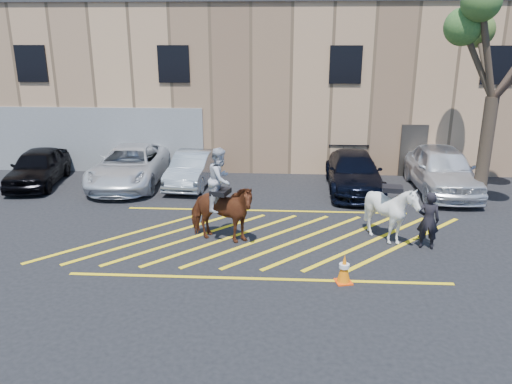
# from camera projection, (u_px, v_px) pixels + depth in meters

# --- Properties ---
(ground) EXTENTS (90.00, 90.00, 0.00)m
(ground) POSITION_uv_depth(u_px,v_px,m) (263.00, 235.00, 14.96)
(ground) COLOR black
(ground) RESTS_ON ground
(car_black_suv) EXTENTS (2.25, 4.40, 1.44)m
(car_black_suv) POSITION_uv_depth(u_px,v_px,m) (38.00, 167.00, 19.88)
(car_black_suv) COLOR black
(car_black_suv) RESTS_ON ground
(car_white_pickup) EXTENTS (2.64, 5.48, 1.50)m
(car_white_pickup) POSITION_uv_depth(u_px,v_px,m) (130.00, 166.00, 19.91)
(car_white_pickup) COLOR silver
(car_white_pickup) RESTS_ON ground
(car_silver_sedan) EXTENTS (1.70, 4.09, 1.32)m
(car_silver_sedan) POSITION_uv_depth(u_px,v_px,m) (193.00, 168.00, 19.88)
(car_silver_sedan) COLOR #959CA3
(car_silver_sedan) RESTS_ON ground
(car_blue_suv) EXTENTS (2.06, 4.90, 1.41)m
(car_blue_suv) POSITION_uv_depth(u_px,v_px,m) (354.00, 172.00, 19.16)
(car_blue_suv) COLOR black
(car_blue_suv) RESTS_ON ground
(car_white_suv) EXTENTS (2.12, 5.15, 1.75)m
(car_white_suv) POSITION_uv_depth(u_px,v_px,m) (442.00, 169.00, 18.95)
(car_white_suv) COLOR silver
(car_white_suv) RESTS_ON ground
(handler) EXTENTS (0.66, 0.49, 1.65)m
(handler) POSITION_uv_depth(u_px,v_px,m) (428.00, 220.00, 13.85)
(handler) COLOR black
(handler) RESTS_ON ground
(warehouse) EXTENTS (32.42, 10.20, 7.30)m
(warehouse) POSITION_uv_depth(u_px,v_px,m) (274.00, 78.00, 25.28)
(warehouse) COLOR tan
(warehouse) RESTS_ON ground
(hatching_zone) EXTENTS (12.60, 5.12, 0.01)m
(hatching_zone) POSITION_uv_depth(u_px,v_px,m) (263.00, 239.00, 14.68)
(hatching_zone) COLOR yellow
(hatching_zone) RESTS_ON ground
(mounted_bay) EXTENTS (2.28, 1.50, 2.78)m
(mounted_bay) POSITION_uv_depth(u_px,v_px,m) (221.00, 205.00, 14.23)
(mounted_bay) COLOR brown
(mounted_bay) RESTS_ON ground
(saddled_white) EXTENTS (1.69, 1.84, 1.80)m
(saddled_white) POSITION_uv_depth(u_px,v_px,m) (391.00, 212.00, 14.26)
(saddled_white) COLOR white
(saddled_white) RESTS_ON ground
(traffic_cone) EXTENTS (0.46, 0.46, 0.73)m
(traffic_cone) POSITION_uv_depth(u_px,v_px,m) (344.00, 269.00, 12.02)
(traffic_cone) COLOR #FF450A
(traffic_cone) RESTS_ON ground
(tree) EXTENTS (3.99, 4.37, 7.31)m
(tree) POSITION_uv_depth(u_px,v_px,m) (501.00, 37.00, 15.83)
(tree) COLOR #423528
(tree) RESTS_ON ground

